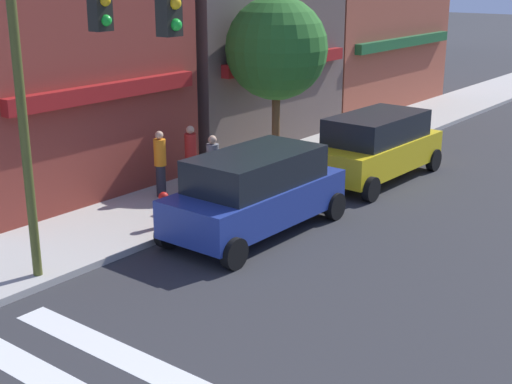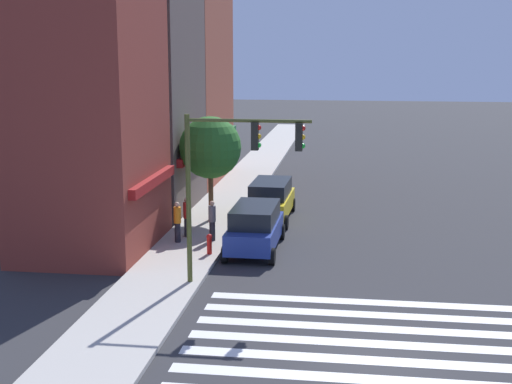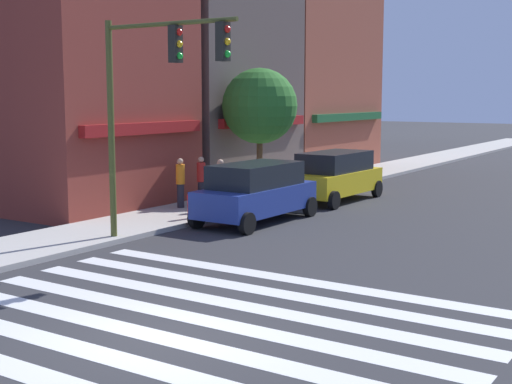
{
  "view_description": "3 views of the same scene",
  "coord_description": "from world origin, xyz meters",
  "px_view_note": "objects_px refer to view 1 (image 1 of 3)",
  "views": [
    {
      "loc": [
        -2.01,
        -4.95,
        5.89
      ],
      "look_at": [
        10.33,
        4.7,
        1.0
      ],
      "focal_mm": 50.0,
      "sensor_mm": 36.0,
      "label": 1
    },
    {
      "loc": [
        -18.44,
        0.72,
        8.38
      ],
      "look_at": [
        5.52,
        4.0,
        3.5
      ],
      "focal_mm": 50.0,
      "sensor_mm": 36.0,
      "label": 2
    },
    {
      "loc": [
        -8.98,
        -7.92,
        4.13
      ],
      "look_at": [
        10.33,
        4.7,
        1.0
      ],
      "focal_mm": 50.0,
      "sensor_mm": 36.0,
      "label": 3
    }
  ],
  "objects_px": {
    "pedestrian_orange_vest": "(160,163)",
    "street_tree": "(276,49)",
    "traffic_signal": "(72,61)",
    "suv_blue": "(256,191)",
    "fire_hydrant": "(164,208)",
    "suv_yellow": "(376,145)",
    "pedestrian_red_jacket": "(191,156)",
    "pedestrian_grey_coat": "(213,168)"
  },
  "relations": [
    {
      "from": "pedestrian_red_jacket",
      "to": "pedestrian_grey_coat",
      "type": "bearing_deg",
      "value": 88.94
    },
    {
      "from": "suv_yellow",
      "to": "pedestrian_red_jacket",
      "type": "distance_m",
      "value": 5.46
    },
    {
      "from": "suv_yellow",
      "to": "pedestrian_red_jacket",
      "type": "bearing_deg",
      "value": 145.15
    },
    {
      "from": "suv_yellow",
      "to": "pedestrian_orange_vest",
      "type": "bearing_deg",
      "value": 148.95
    },
    {
      "from": "pedestrian_orange_vest",
      "to": "traffic_signal",
      "type": "bearing_deg",
      "value": -53.96
    },
    {
      "from": "street_tree",
      "to": "traffic_signal",
      "type": "bearing_deg",
      "value": -164.0
    },
    {
      "from": "pedestrian_grey_coat",
      "to": "street_tree",
      "type": "distance_m",
      "value": 4.69
    },
    {
      "from": "suv_blue",
      "to": "pedestrian_grey_coat",
      "type": "xyz_separation_m",
      "value": [
        0.76,
        1.99,
        0.04
      ]
    },
    {
      "from": "pedestrian_orange_vest",
      "to": "pedestrian_grey_coat",
      "type": "bearing_deg",
      "value": 20.75
    },
    {
      "from": "traffic_signal",
      "to": "street_tree",
      "type": "distance_m",
      "value": 9.77
    },
    {
      "from": "pedestrian_red_jacket",
      "to": "fire_hydrant",
      "type": "bearing_deg",
      "value": 52.15
    },
    {
      "from": "traffic_signal",
      "to": "pedestrian_red_jacket",
      "type": "xyz_separation_m",
      "value": [
        6.09,
        3.12,
        -3.38
      ]
    },
    {
      "from": "suv_blue",
      "to": "suv_yellow",
      "type": "height_order",
      "value": "same"
    },
    {
      "from": "pedestrian_grey_coat",
      "to": "fire_hydrant",
      "type": "bearing_deg",
      "value": -93.83
    },
    {
      "from": "pedestrian_red_jacket",
      "to": "street_tree",
      "type": "relative_size",
      "value": 0.35
    },
    {
      "from": "suv_blue",
      "to": "street_tree",
      "type": "xyz_separation_m",
      "value": [
        4.55,
        2.8,
        2.68
      ]
    },
    {
      "from": "pedestrian_grey_coat",
      "to": "fire_hydrant",
      "type": "xyz_separation_m",
      "value": [
        -2.06,
        -0.29,
        -0.46
      ]
    },
    {
      "from": "traffic_signal",
      "to": "suv_blue",
      "type": "height_order",
      "value": "traffic_signal"
    },
    {
      "from": "suv_blue",
      "to": "pedestrian_red_jacket",
      "type": "height_order",
      "value": "suv_blue"
    },
    {
      "from": "traffic_signal",
      "to": "pedestrian_orange_vest",
      "type": "relative_size",
      "value": 3.49
    },
    {
      "from": "fire_hydrant",
      "to": "street_tree",
      "type": "distance_m",
      "value": 6.71
    },
    {
      "from": "traffic_signal",
      "to": "suv_yellow",
      "type": "relative_size",
      "value": 1.3
    },
    {
      "from": "suv_yellow",
      "to": "pedestrian_orange_vest",
      "type": "height_order",
      "value": "suv_yellow"
    },
    {
      "from": "suv_yellow",
      "to": "pedestrian_grey_coat",
      "type": "relative_size",
      "value": 2.68
    },
    {
      "from": "pedestrian_red_jacket",
      "to": "fire_hydrant",
      "type": "xyz_separation_m",
      "value": [
        -2.58,
        -1.53,
        -0.46
      ]
    },
    {
      "from": "pedestrian_orange_vest",
      "to": "street_tree",
      "type": "height_order",
      "value": "street_tree"
    },
    {
      "from": "traffic_signal",
      "to": "pedestrian_orange_vest",
      "type": "height_order",
      "value": "traffic_signal"
    },
    {
      "from": "suv_blue",
      "to": "fire_hydrant",
      "type": "bearing_deg",
      "value": 128.03
    },
    {
      "from": "traffic_signal",
      "to": "pedestrian_red_jacket",
      "type": "relative_size",
      "value": 3.49
    },
    {
      "from": "pedestrian_red_jacket",
      "to": "pedestrian_orange_vest",
      "type": "bearing_deg",
      "value": 10.36
    },
    {
      "from": "suv_blue",
      "to": "suv_yellow",
      "type": "bearing_deg",
      "value": 0.6
    },
    {
      "from": "suv_blue",
      "to": "pedestrian_grey_coat",
      "type": "height_order",
      "value": "suv_blue"
    },
    {
      "from": "traffic_signal",
      "to": "pedestrian_red_jacket",
      "type": "distance_m",
      "value": 7.63
    },
    {
      "from": "pedestrian_red_jacket",
      "to": "suv_blue",
      "type": "bearing_deg",
      "value": 89.87
    },
    {
      "from": "suv_blue",
      "to": "suv_yellow",
      "type": "xyz_separation_m",
      "value": [
        5.68,
        0.0,
        0.0
      ]
    },
    {
      "from": "pedestrian_orange_vest",
      "to": "pedestrian_grey_coat",
      "type": "distance_m",
      "value": 1.5
    },
    {
      "from": "suv_blue",
      "to": "fire_hydrant",
      "type": "height_order",
      "value": "suv_blue"
    },
    {
      "from": "suv_yellow",
      "to": "fire_hydrant",
      "type": "distance_m",
      "value": 7.19
    },
    {
      "from": "pedestrian_grey_coat",
      "to": "street_tree",
      "type": "relative_size",
      "value": 0.35
    },
    {
      "from": "suv_yellow",
      "to": "pedestrian_grey_coat",
      "type": "bearing_deg",
      "value": 159.44
    },
    {
      "from": "suv_blue",
      "to": "street_tree",
      "type": "height_order",
      "value": "street_tree"
    },
    {
      "from": "suv_yellow",
      "to": "fire_hydrant",
      "type": "bearing_deg",
      "value": 167.76
    }
  ]
}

